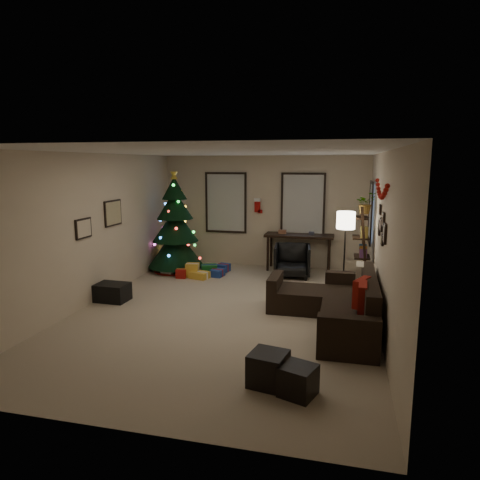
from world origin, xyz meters
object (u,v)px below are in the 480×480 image
Objects in this scene: christmas_tree at (175,229)px; bookshelf at (363,251)px; sofa at (337,307)px; desk at (299,239)px; desk_chair at (292,260)px.

christmas_tree is 4.28m from bookshelf.
desk is (-0.96, 3.33, 0.49)m from sofa.
christmas_tree is 1.51× the size of desk.
desk is (2.81, 0.74, -0.24)m from christmas_tree.
christmas_tree is 3.25× the size of desk_chair.
christmas_tree is 4.63m from sofa.
bookshelf is at bearing -36.43° from desk_chair.
christmas_tree is 2.81m from desk_chair.
bookshelf is (1.48, -0.87, 0.46)m from desk_chair.
sofa is at bearing -103.52° from bookshelf.
desk is at bearing 132.64° from bookshelf.
sofa is 3.50m from desk.
bookshelf is at bearing -10.41° from christmas_tree.
desk reaches higher than sofa.
christmas_tree is at bearing -165.20° from desk.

